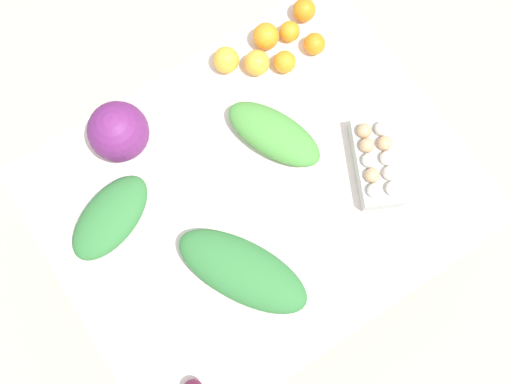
% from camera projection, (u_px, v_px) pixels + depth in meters
% --- Properties ---
extents(ground_plane, '(8.00, 8.00, 0.00)m').
position_uv_depth(ground_plane, '(256.00, 238.00, 2.42)').
color(ground_plane, '#B2A899').
extents(dining_table, '(1.22, 0.97, 0.76)m').
position_uv_depth(dining_table, '(256.00, 202.00, 1.79)').
color(dining_table, silver).
rests_on(dining_table, ground_plane).
extents(cabbage_purple, '(0.18, 0.18, 0.18)m').
position_uv_depth(cabbage_purple, '(118.00, 132.00, 1.65)').
color(cabbage_purple, '#6B2366').
rests_on(cabbage_purple, dining_table).
extents(egg_carton, '(0.23, 0.29, 0.09)m').
position_uv_depth(egg_carton, '(376.00, 162.00, 1.67)').
color(egg_carton, '#B7B7B2').
rests_on(egg_carton, dining_table).
extents(greens_bunch_chard, '(0.34, 0.43, 0.09)m').
position_uv_depth(greens_bunch_chard, '(242.00, 271.00, 1.59)').
color(greens_bunch_chard, '#337538').
rests_on(greens_bunch_chard, dining_table).
extents(greens_bunch_beet_tops, '(0.25, 0.34, 0.08)m').
position_uv_depth(greens_bunch_beet_tops, '(274.00, 134.00, 1.69)').
color(greens_bunch_beet_tops, '#4C933D').
rests_on(greens_bunch_beet_tops, dining_table).
extents(greens_bunch_kale, '(0.32, 0.24, 0.08)m').
position_uv_depth(greens_bunch_kale, '(110.00, 217.00, 1.63)').
color(greens_bunch_kale, '#337538').
rests_on(greens_bunch_kale, dining_table).
extents(orange_0, '(0.08, 0.08, 0.08)m').
position_uv_depth(orange_0, '(257.00, 63.00, 1.76)').
color(orange_0, '#F9A833').
rests_on(orange_0, dining_table).
extents(orange_1, '(0.07, 0.07, 0.07)m').
position_uv_depth(orange_1, '(290.00, 31.00, 1.79)').
color(orange_1, orange).
rests_on(orange_1, dining_table).
extents(orange_2, '(0.08, 0.08, 0.08)m').
position_uv_depth(orange_2, '(226.00, 60.00, 1.76)').
color(orange_2, '#F9A833').
rests_on(orange_2, dining_table).
extents(orange_3, '(0.08, 0.08, 0.08)m').
position_uv_depth(orange_3, '(266.00, 36.00, 1.78)').
color(orange_3, orange).
rests_on(orange_3, dining_table).
extents(orange_4, '(0.07, 0.07, 0.07)m').
position_uv_depth(orange_4, '(285.00, 62.00, 1.76)').
color(orange_4, orange).
rests_on(orange_4, dining_table).
extents(orange_5, '(0.07, 0.07, 0.07)m').
position_uv_depth(orange_5, '(304.00, 10.00, 1.80)').
color(orange_5, orange).
rests_on(orange_5, dining_table).
extents(orange_6, '(0.07, 0.07, 0.07)m').
position_uv_depth(orange_6, '(315.00, 44.00, 1.78)').
color(orange_6, orange).
rests_on(orange_6, dining_table).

